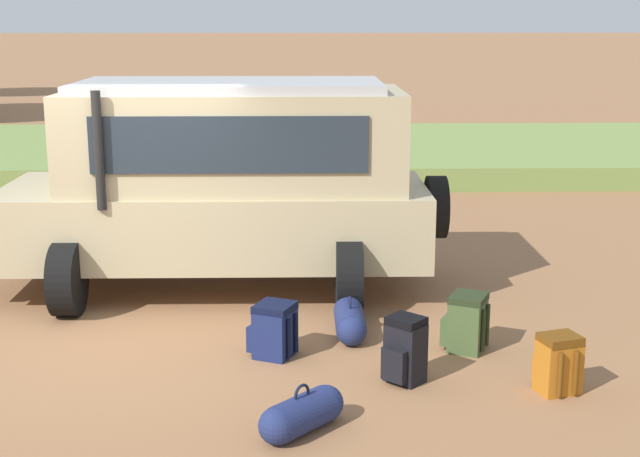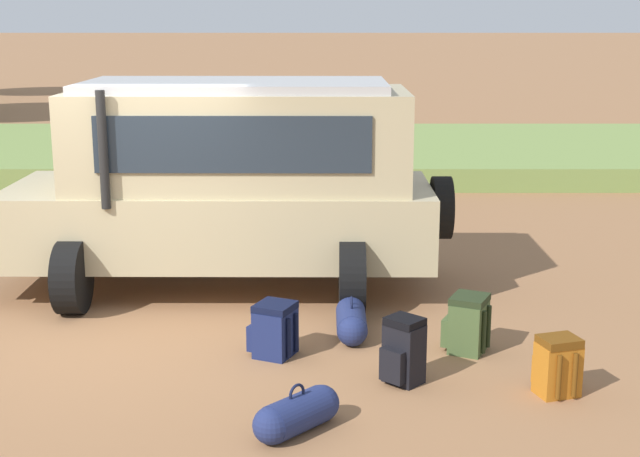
# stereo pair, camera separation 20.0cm
# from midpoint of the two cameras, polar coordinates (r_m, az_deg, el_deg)

# --- Properties ---
(ground_plane) EXTENTS (320.00, 320.00, 0.00)m
(ground_plane) POSITION_cam_midpoint_polar(r_m,az_deg,el_deg) (9.26, -13.45, -6.88)
(ground_plane) COLOR #936642
(grass_bank) EXTENTS (120.00, 7.00, 0.44)m
(grass_bank) POSITION_cam_midpoint_polar(r_m,az_deg,el_deg) (19.80, -7.04, 4.83)
(grass_bank) COLOR olive
(grass_bank) RESTS_ON ground_plane
(safari_vehicle) EXTENTS (5.36, 2.76, 2.44)m
(safari_vehicle) POSITION_cam_midpoint_polar(r_m,az_deg,el_deg) (10.43, -6.70, 3.06)
(safari_vehicle) COLOR tan
(safari_vehicle) RESTS_ON ground_plane
(backpack_beside_front_wheel) EXTENTS (0.50, 0.48, 0.56)m
(backpack_beside_front_wheel) POSITION_cam_midpoint_polar(r_m,az_deg,el_deg) (8.75, 8.70, -5.98)
(backpack_beside_front_wheel) COLOR #42562D
(backpack_beside_front_wheel) RESTS_ON ground_plane
(backpack_cluster_center) EXTENTS (0.40, 0.42, 0.52)m
(backpack_cluster_center) POSITION_cam_midpoint_polar(r_m,az_deg,el_deg) (7.97, 14.27, -8.41)
(backpack_cluster_center) COLOR #B26619
(backpack_cluster_center) RESTS_ON ground_plane
(backpack_near_rear_wheel) EXTENTS (0.42, 0.42, 0.60)m
(backpack_near_rear_wheel) POSITION_cam_midpoint_polar(r_m,az_deg,el_deg) (7.93, 4.71, -7.81)
(backpack_near_rear_wheel) COLOR black
(backpack_near_rear_wheel) RESTS_ON ground_plane
(backpack_outermost) EXTENTS (0.50, 0.47, 0.52)m
(backpack_outermost) POSITION_cam_midpoint_polar(r_m,az_deg,el_deg) (8.53, -3.64, -6.52)
(backpack_outermost) COLOR navy
(backpack_outermost) RESTS_ON ground_plane
(duffel_bag_low_black_case) EXTENTS (0.67, 0.69, 0.40)m
(duffel_bag_low_black_case) POSITION_cam_midpoint_polar(r_m,az_deg,el_deg) (7.07, -1.99, -11.78)
(duffel_bag_low_black_case) COLOR navy
(duffel_bag_low_black_case) RESTS_ON ground_plane
(duffel_bag_soft_canvas) EXTENTS (0.31, 0.93, 0.41)m
(duffel_bag_soft_canvas) POSITION_cam_midpoint_polar(r_m,az_deg,el_deg) (9.08, 1.28, -5.89)
(duffel_bag_soft_canvas) COLOR navy
(duffel_bag_soft_canvas) RESTS_ON ground_plane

